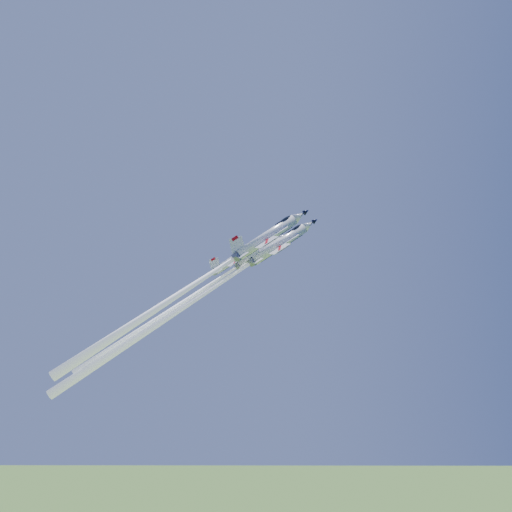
{
  "coord_description": "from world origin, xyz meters",
  "views": [
    {
      "loc": [
        0.64,
        -121.52,
        85.95
      ],
      "look_at": [
        0.0,
        0.0,
        104.53
      ],
      "focal_mm": 40.0,
      "sensor_mm": 36.0,
      "label": 1
    }
  ],
  "objects_px": {
    "jet_lead": "(198,298)",
    "jet_right": "(194,284)",
    "jet_slot": "(184,291)",
    "jet_left": "(193,296)"
  },
  "relations": [
    {
      "from": "jet_right",
      "to": "jet_left",
      "type": "bearing_deg",
      "value": 171.73
    },
    {
      "from": "jet_lead",
      "to": "jet_slot",
      "type": "distance_m",
      "value": 3.15
    },
    {
      "from": "jet_right",
      "to": "jet_lead",
      "type": "bearing_deg",
      "value": 165.29
    },
    {
      "from": "jet_lead",
      "to": "jet_right",
      "type": "bearing_deg",
      "value": -14.71
    },
    {
      "from": "jet_lead",
      "to": "jet_right",
      "type": "height_order",
      "value": "jet_lead"
    },
    {
      "from": "jet_left",
      "to": "jet_slot",
      "type": "height_order",
      "value": "jet_left"
    },
    {
      "from": "jet_left",
      "to": "jet_right",
      "type": "bearing_deg",
      "value": -8.27
    },
    {
      "from": "jet_lead",
      "to": "jet_slot",
      "type": "height_order",
      "value": "jet_lead"
    },
    {
      "from": "jet_lead",
      "to": "jet_right",
      "type": "distance_m",
      "value": 9.3
    },
    {
      "from": "jet_left",
      "to": "jet_lead",
      "type": "bearing_deg",
      "value": 7.65
    }
  ]
}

